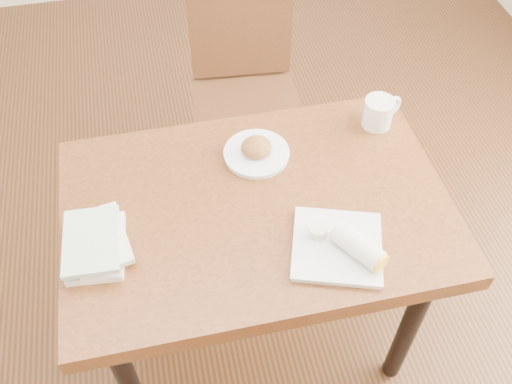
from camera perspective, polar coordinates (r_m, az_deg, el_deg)
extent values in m
cube|color=#472814|center=(2.24, 0.00, -13.45)|extent=(4.00, 5.00, 0.01)
cube|color=brown|center=(1.62, 0.00, -1.83)|extent=(1.08, 0.73, 0.06)
cylinder|color=black|center=(1.81, -12.57, -18.15)|extent=(0.06, 0.06, 0.69)
cylinder|color=black|center=(1.91, 15.16, -12.67)|extent=(0.06, 0.06, 0.69)
cylinder|color=black|center=(2.08, -13.62, -4.65)|extent=(0.06, 0.06, 0.69)
cylinder|color=black|center=(2.17, 9.94, -0.64)|extent=(0.06, 0.06, 0.69)
cylinder|color=#4E2B16|center=(2.61, 2.62, 7.23)|extent=(0.04, 0.04, 0.45)
cylinder|color=#4E2B16|center=(2.59, -5.32, 6.50)|extent=(0.04, 0.04, 0.45)
cylinder|color=#4E2B16|center=(2.37, 4.02, 1.37)|extent=(0.04, 0.04, 0.45)
cylinder|color=#4E2B16|center=(2.34, -4.69, 0.50)|extent=(0.04, 0.04, 0.45)
cube|color=#4E2B16|center=(2.30, -0.92, 8.33)|extent=(0.45, 0.45, 0.04)
cube|color=#4E2B16|center=(2.29, -1.60, 16.35)|extent=(0.40, 0.07, 0.45)
cylinder|color=white|center=(1.72, 0.06, 3.78)|extent=(0.20, 0.20, 0.01)
cylinder|color=white|center=(1.71, 0.06, 3.99)|extent=(0.20, 0.20, 0.01)
ellipsoid|color=#B27538|center=(1.69, 0.06, 4.52)|extent=(0.12, 0.11, 0.05)
cylinder|color=white|center=(1.83, 12.10, 7.77)|extent=(0.09, 0.09, 0.09)
torus|color=white|center=(1.86, 13.38, 8.32)|extent=(0.08, 0.04, 0.08)
cylinder|color=tan|center=(1.80, 12.32, 8.78)|extent=(0.08, 0.08, 0.01)
cylinder|color=#F2E5CC|center=(1.80, 12.34, 8.85)|extent=(0.06, 0.06, 0.00)
cube|color=white|center=(1.52, 8.08, -5.49)|extent=(0.29, 0.29, 0.01)
cube|color=white|center=(1.51, 8.12, -5.28)|extent=(0.29, 0.29, 0.01)
cylinder|color=white|center=(1.48, 10.08, -5.30)|extent=(0.13, 0.15, 0.06)
cylinder|color=yellow|center=(1.46, 12.26, -6.87)|extent=(0.05, 0.05, 0.05)
cylinder|color=silver|center=(1.51, 6.23, -3.88)|extent=(0.05, 0.05, 0.03)
cylinder|color=red|center=(1.50, 6.26, -3.65)|extent=(0.04, 0.04, 0.01)
cube|color=white|center=(1.55, -15.67, -5.37)|extent=(0.16, 0.22, 0.02)
cube|color=silver|center=(1.54, -15.43, -4.59)|extent=(0.17, 0.23, 0.02)
cube|color=#78B486|center=(1.52, -16.16, -4.71)|extent=(0.15, 0.21, 0.01)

